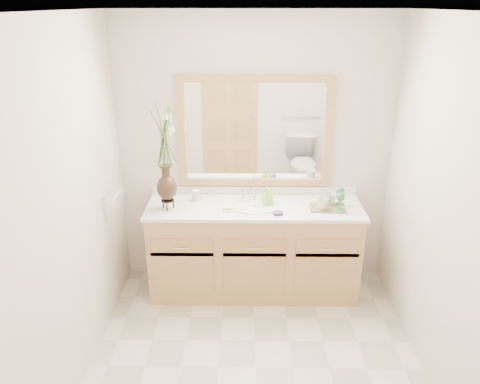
{
  "coord_description": "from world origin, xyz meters",
  "views": [
    {
      "loc": [
        -0.08,
        -2.65,
        2.44
      ],
      "look_at": [
        -0.12,
        0.65,
        1.1
      ],
      "focal_mm": 35.0,
      "sensor_mm": 36.0,
      "label": 1
    }
  ],
  "objects_px": {
    "soap_bottle": "(267,196)",
    "tray": "(327,208)",
    "tumbler": "(196,195)",
    "flower_vase": "(164,146)"
  },
  "relations": [
    {
      "from": "soap_bottle",
      "to": "tray",
      "type": "height_order",
      "value": "soap_bottle"
    },
    {
      "from": "flower_vase",
      "to": "tumbler",
      "type": "height_order",
      "value": "flower_vase"
    },
    {
      "from": "tumbler",
      "to": "flower_vase",
      "type": "bearing_deg",
      "value": -139.32
    },
    {
      "from": "flower_vase",
      "to": "soap_bottle",
      "type": "bearing_deg",
      "value": 7.72
    },
    {
      "from": "tray",
      "to": "soap_bottle",
      "type": "bearing_deg",
      "value": 174.17
    },
    {
      "from": "flower_vase",
      "to": "tray",
      "type": "bearing_deg",
      "value": 0.91
    },
    {
      "from": "flower_vase",
      "to": "tumbler",
      "type": "xyz_separation_m",
      "value": [
        0.22,
        0.19,
        -0.5
      ]
    },
    {
      "from": "soap_bottle",
      "to": "tumbler",
      "type": "bearing_deg",
      "value": 152.58
    },
    {
      "from": "soap_bottle",
      "to": "tray",
      "type": "bearing_deg",
      "value": -30.84
    },
    {
      "from": "flower_vase",
      "to": "soap_bottle",
      "type": "height_order",
      "value": "flower_vase"
    }
  ]
}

